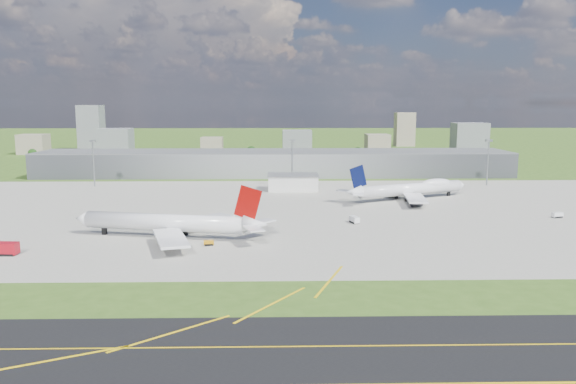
{
  "coord_description": "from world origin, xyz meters",
  "views": [
    {
      "loc": [
        1.05,
        -196.03,
        46.02
      ],
      "look_at": [
        6.03,
        36.97,
        9.0
      ],
      "focal_mm": 35.0,
      "sensor_mm": 36.0,
      "label": 1
    }
  ],
  "objects_px": {
    "airliner_blue_quad": "(411,189)",
    "van_white_near": "(354,220)",
    "fire_truck": "(3,249)",
    "tug_yellow": "(209,243)",
    "airliner_red_twin": "(171,224)",
    "van_white_far": "(557,215)"
  },
  "relations": [
    {
      "from": "airliner_blue_quad",
      "to": "fire_truck",
      "type": "xyz_separation_m",
      "value": [
        -148.61,
        -97.53,
        -3.09
      ]
    },
    {
      "from": "fire_truck",
      "to": "tug_yellow",
      "type": "relative_size",
      "value": 2.59
    },
    {
      "from": "van_white_far",
      "to": "fire_truck",
      "type": "bearing_deg",
      "value": -178.18
    },
    {
      "from": "airliner_blue_quad",
      "to": "van_white_far",
      "type": "bearing_deg",
      "value": -66.6
    },
    {
      "from": "airliner_blue_quad",
      "to": "fire_truck",
      "type": "distance_m",
      "value": 177.78
    },
    {
      "from": "tug_yellow",
      "to": "van_white_far",
      "type": "xyz_separation_m",
      "value": [
        135.92,
        41.8,
        0.27
      ]
    },
    {
      "from": "airliner_red_twin",
      "to": "van_white_far",
      "type": "xyz_separation_m",
      "value": [
        149.93,
        31.06,
        -3.98
      ]
    },
    {
      "from": "van_white_near",
      "to": "van_white_far",
      "type": "distance_m",
      "value": 84.02
    },
    {
      "from": "airliner_red_twin",
      "to": "van_white_near",
      "type": "height_order",
      "value": "airliner_red_twin"
    },
    {
      "from": "fire_truck",
      "to": "van_white_near",
      "type": "distance_m",
      "value": 121.9
    },
    {
      "from": "airliner_blue_quad",
      "to": "tug_yellow",
      "type": "distance_m",
      "value": 123.38
    },
    {
      "from": "fire_truck",
      "to": "tug_yellow",
      "type": "height_order",
      "value": "fire_truck"
    },
    {
      "from": "airliner_red_twin",
      "to": "fire_truck",
      "type": "height_order",
      "value": "airliner_red_twin"
    },
    {
      "from": "airliner_red_twin",
      "to": "fire_truck",
      "type": "bearing_deg",
      "value": 36.52
    },
    {
      "from": "airliner_blue_quad",
      "to": "van_white_far",
      "type": "relative_size",
      "value": 14.23
    },
    {
      "from": "airliner_red_twin",
      "to": "fire_truck",
      "type": "xyz_separation_m",
      "value": [
        -47.44,
        -21.04,
        -3.17
      ]
    },
    {
      "from": "airliner_blue_quad",
      "to": "van_white_near",
      "type": "relative_size",
      "value": 11.8
    },
    {
      "from": "fire_truck",
      "to": "van_white_near",
      "type": "xyz_separation_m",
      "value": [
        113.77,
        43.78,
        -0.64
      ]
    },
    {
      "from": "tug_yellow",
      "to": "van_white_near",
      "type": "height_order",
      "value": "van_white_near"
    },
    {
      "from": "airliner_blue_quad",
      "to": "fire_truck",
      "type": "bearing_deg",
      "value": -170.35
    },
    {
      "from": "airliner_blue_quad",
      "to": "tug_yellow",
      "type": "xyz_separation_m",
      "value": [
        -87.16,
        -87.22,
        -4.17
      ]
    },
    {
      "from": "fire_truck",
      "to": "van_white_far",
      "type": "bearing_deg",
      "value": 17.68
    }
  ]
}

